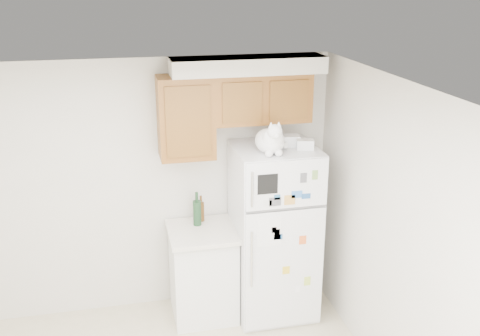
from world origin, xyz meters
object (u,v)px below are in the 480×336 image
object	(u,v)px
storage_box_back	(289,141)
bottle_green	(197,209)
base_counter	(203,272)
refrigerator	(274,232)
bottle_amber	(201,208)
cat	(271,140)
storage_box_front	(305,144)

from	to	relation	value
storage_box_back	bottle_green	distance (m)	1.09
bottle_green	storage_box_back	bearing A→B (deg)	-9.74
base_counter	bottle_green	bearing A→B (deg)	104.16
base_counter	refrigerator	bearing A→B (deg)	-6.09
bottle_green	bottle_amber	bearing A→B (deg)	58.49
storage_box_back	bottle_amber	distance (m)	1.09
refrigerator	base_counter	bearing A→B (deg)	173.91
base_counter	storage_box_back	world-z (taller)	storage_box_back
storage_box_back	bottle_amber	xyz separation A→B (m)	(-0.80, 0.23, -0.70)
cat	bottle_green	world-z (taller)	cat
base_counter	bottle_amber	bearing A→B (deg)	82.48
storage_box_front	refrigerator	bearing A→B (deg)	173.77
refrigerator	base_counter	xyz separation A→B (m)	(-0.69, 0.07, -0.39)
bottle_amber	refrigerator	bearing A→B (deg)	-21.67
storage_box_back	storage_box_front	xyz separation A→B (m)	(0.11, -0.13, -0.01)
storage_box_front	bottle_green	xyz separation A→B (m)	(-0.96, 0.27, -0.66)
storage_box_back	bottle_amber	world-z (taller)	storage_box_back
refrigerator	cat	size ratio (longest dim) A/B	3.70
cat	bottle_green	distance (m)	1.02
bottle_amber	bottle_green	bearing A→B (deg)	-121.51
base_counter	storage_box_back	size ratio (longest dim) A/B	5.11
storage_box_front	bottle_amber	size ratio (longest dim) A/B	0.57
bottle_green	refrigerator	bearing A→B (deg)	-14.07
refrigerator	storage_box_front	size ratio (longest dim) A/B	11.33
base_counter	bottle_amber	distance (m)	0.62
base_counter	bottle_green	world-z (taller)	bottle_green
storage_box_front	bottle_amber	distance (m)	1.20
refrigerator	bottle_green	world-z (taller)	refrigerator
storage_box_back	storage_box_front	size ratio (longest dim) A/B	1.20
storage_box_back	storage_box_front	distance (m)	0.17
storage_box_back	bottle_green	size ratio (longest dim) A/B	0.54
storage_box_front	bottle_green	distance (m)	1.20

